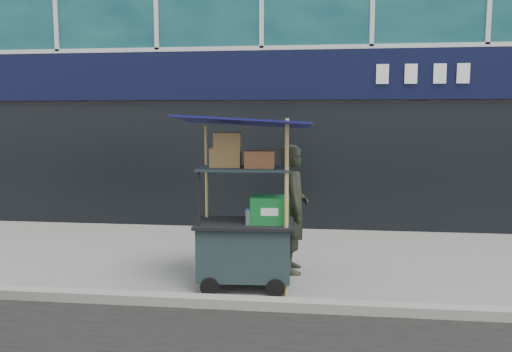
# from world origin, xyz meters

# --- Properties ---
(ground) EXTENTS (80.00, 80.00, 0.00)m
(ground) POSITION_xyz_m (0.00, 0.00, 0.00)
(ground) COLOR gray
(ground) RESTS_ON ground
(curb) EXTENTS (80.00, 0.18, 0.12)m
(curb) POSITION_xyz_m (0.00, -0.20, 0.06)
(curb) COLOR gray
(curb) RESTS_ON ground
(vendor_cart) EXTENTS (1.66, 1.22, 2.17)m
(vendor_cart) POSITION_xyz_m (0.17, 0.49, 0.76)
(vendor_cart) COLOR black
(vendor_cart) RESTS_ON ground
(vendor_man) EXTENTS (0.48, 0.68, 1.76)m
(vendor_man) POSITION_xyz_m (0.72, 1.23, 0.88)
(vendor_man) COLOR #26291E
(vendor_man) RESTS_ON ground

